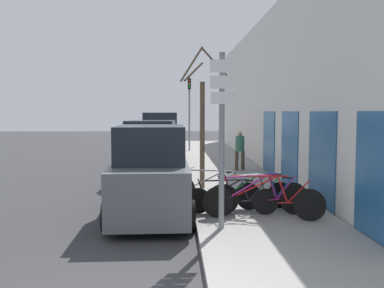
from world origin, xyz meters
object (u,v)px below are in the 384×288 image
object	(u,v)px
bicycle_3	(259,195)
parked_car_0	(151,176)
bicycle_4	(251,194)
bicycle_0	(265,199)
signpost	(222,134)
bicycle_2	(232,199)
parked_car_2	(160,141)
traffic_light	(189,103)
pedestrian_near	(240,148)
parked_car_1	(151,152)
bicycle_5	(215,190)
bicycle_1	(257,198)
street_tree	(203,125)

from	to	relation	value
bicycle_3	parked_car_0	world-z (taller)	parked_car_0
bicycle_3	bicycle_4	size ratio (longest dim) A/B	1.11
bicycle_0	bicycle_4	distance (m)	0.84
signpost	bicycle_2	bearing A→B (deg)	72.97
parked_car_2	traffic_light	xyz separation A→B (m)	(1.60, 5.20, 1.92)
bicycle_3	pedestrian_near	bearing A→B (deg)	-11.70
pedestrian_near	bicycle_4	bearing A→B (deg)	-111.53
parked_car_1	pedestrian_near	distance (m)	3.72
bicycle_0	bicycle_4	world-z (taller)	bicycle_0
parked_car_0	bicycle_3	bearing A→B (deg)	-5.24
bicycle_3	traffic_light	size ratio (longest dim) A/B	0.52
bicycle_4	parked_car_2	distance (m)	10.95
parked_car_0	traffic_light	xyz separation A→B (m)	(1.44, 15.86, 2.04)
bicycle_3	bicycle_2	bearing A→B (deg)	101.59
bicycle_5	parked_car_2	distance (m)	10.34
parked_car_2	bicycle_5	bearing A→B (deg)	-82.05
bicycle_3	pedestrian_near	distance (m)	7.24
parked_car_0	parked_car_2	size ratio (longest dim) A/B	1.00
parked_car_1	bicycle_3	bearing A→B (deg)	-61.23
bicycle_1	traffic_light	size ratio (longest dim) A/B	0.56
bicycle_2	bicycle_5	world-z (taller)	bicycle_5
bicycle_0	bicycle_3	distance (m)	0.59
bicycle_4	parked_car_0	size ratio (longest dim) A/B	0.50
signpost	parked_car_2	bearing A→B (deg)	97.77
bicycle_0	parked_car_1	distance (m)	7.17
parked_car_2	parked_car_0	bearing A→B (deg)	-90.87
traffic_light	bicycle_5	bearing A→B (deg)	-89.51
bicycle_3	street_tree	distance (m)	3.77
bicycle_2	parked_car_2	bearing A→B (deg)	16.02
parked_car_1	street_tree	distance (m)	3.41
parked_car_1	pedestrian_near	size ratio (longest dim) A/B	2.69
parked_car_0	signpost	bearing A→B (deg)	-47.92
bicycle_4	bicycle_5	xyz separation A→B (m)	(-0.83, 0.45, 0.02)
bicycle_1	traffic_light	distance (m)	16.68
signpost	bicycle_5	distance (m)	2.60
traffic_light	parked_car_0	bearing A→B (deg)	-95.19
parked_car_1	street_tree	size ratio (longest dim) A/B	0.99
bicycle_0	traffic_light	bearing A→B (deg)	24.91
bicycle_2	bicycle_3	xyz separation A→B (m)	(0.70, 0.23, 0.03)
bicycle_1	parked_car_2	world-z (taller)	parked_car_2
bicycle_2	bicycle_3	distance (m)	0.73
bicycle_2	street_tree	world-z (taller)	street_tree
bicycle_1	pedestrian_near	xyz separation A→B (m)	(0.76, 7.62, 0.51)
bicycle_0	traffic_light	size ratio (longest dim) A/B	0.55
parked_car_2	traffic_light	world-z (taller)	traffic_light
bicycle_5	street_tree	world-z (taller)	street_tree
bicycle_5	pedestrian_near	xyz separation A→B (m)	(1.62, 6.53, 0.52)
bicycle_3	street_tree	bearing A→B (deg)	12.78
bicycle_2	pedestrian_near	xyz separation A→B (m)	(1.32, 7.43, 0.56)
bicycle_3	bicycle_5	size ratio (longest dim) A/B	1.12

